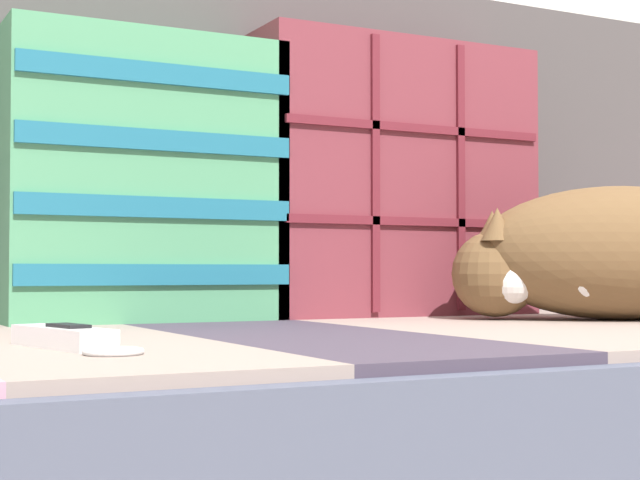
# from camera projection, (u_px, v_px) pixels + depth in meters

# --- Properties ---
(sofa_backrest) EXTENTS (1.99, 0.14, 0.53)m
(sofa_backrest) POSITION_uv_depth(u_px,v_px,m) (236.00, 144.00, 1.52)
(sofa_backrest) COLOR #474242
(sofa_backrest) RESTS_ON couch
(throw_pillow_quilted) EXTENTS (0.45, 0.14, 0.41)m
(throw_pillow_quilted) POSITION_uv_depth(u_px,v_px,m) (395.00, 179.00, 1.48)
(throw_pillow_quilted) COLOR brown
(throw_pillow_quilted) RESTS_ON couch
(throw_pillow_striped) EXTENTS (0.37, 0.14, 0.38)m
(throw_pillow_striped) POSITION_uv_depth(u_px,v_px,m) (144.00, 178.00, 1.30)
(throw_pillow_striped) COLOR #4C9366
(throw_pillow_striped) RESTS_ON couch
(sleeping_cat) EXTENTS (0.44, 0.37, 0.18)m
(sleeping_cat) POSITION_uv_depth(u_px,v_px,m) (605.00, 256.00, 1.33)
(sleeping_cat) COLOR brown
(sleeping_cat) RESTS_ON couch
(game_remote_near) EXTENTS (0.08, 0.19, 0.02)m
(game_remote_near) POSITION_uv_depth(u_px,v_px,m) (67.00, 338.00, 0.84)
(game_remote_near) COLOR white
(game_remote_near) RESTS_ON couch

